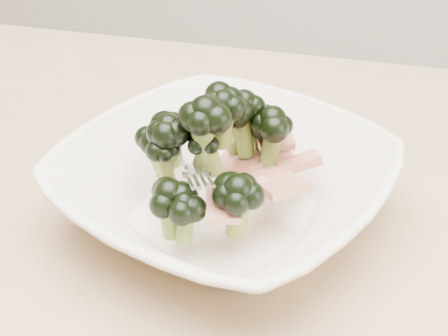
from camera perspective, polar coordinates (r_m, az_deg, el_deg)
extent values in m
cube|color=tan|center=(0.52, -3.67, -8.91)|extent=(1.20, 0.80, 0.04)
imported|color=silver|center=(0.52, 0.00, -1.67)|extent=(0.34, 0.34, 0.06)
cylinder|color=#5C6C24|center=(0.49, -5.40, -0.06)|extent=(0.02, 0.02, 0.04)
ellipsoid|color=black|center=(0.48, -5.53, 2.01)|extent=(0.03, 0.03, 0.02)
cylinder|color=#5C6C24|center=(0.51, -0.44, 4.08)|extent=(0.03, 0.02, 0.04)
ellipsoid|color=black|center=(0.50, -0.45, 6.63)|extent=(0.04, 0.04, 0.03)
cylinder|color=#5C6C24|center=(0.50, -0.05, 3.68)|extent=(0.02, 0.02, 0.04)
ellipsoid|color=black|center=(0.49, -0.05, 5.99)|extent=(0.04, 0.04, 0.03)
cylinder|color=#5C6C24|center=(0.54, 1.78, 3.33)|extent=(0.02, 0.02, 0.05)
ellipsoid|color=black|center=(0.52, 1.83, 6.00)|extent=(0.04, 0.04, 0.03)
cylinder|color=#5C6C24|center=(0.54, 1.11, 3.09)|extent=(0.02, 0.02, 0.04)
ellipsoid|color=black|center=(0.53, 1.14, 5.36)|extent=(0.03, 0.03, 0.03)
cylinder|color=#5C6C24|center=(0.54, -4.62, 1.87)|extent=(0.02, 0.02, 0.04)
ellipsoid|color=black|center=(0.53, -4.74, 4.07)|extent=(0.03, 0.03, 0.03)
cylinder|color=#5C6C24|center=(0.53, -6.18, 1.16)|extent=(0.02, 0.02, 0.03)
ellipsoid|color=black|center=(0.52, -6.31, 3.02)|extent=(0.03, 0.03, 0.03)
cylinder|color=#5C6C24|center=(0.46, 1.28, -4.40)|extent=(0.02, 0.02, 0.04)
ellipsoid|color=black|center=(0.45, 1.32, -2.02)|extent=(0.04, 0.04, 0.03)
cylinder|color=#5C6C24|center=(0.55, 3.43, 2.52)|extent=(0.02, 0.02, 0.04)
ellipsoid|color=black|center=(0.54, 3.51, 4.54)|extent=(0.04, 0.04, 0.03)
cylinder|color=#5C6C24|center=(0.47, -3.56, -5.16)|extent=(0.01, 0.02, 0.03)
ellipsoid|color=black|center=(0.45, -3.64, -3.27)|extent=(0.03, 0.03, 0.02)
cylinder|color=#5C6C24|center=(0.48, -1.66, 1.96)|extent=(0.03, 0.02, 0.05)
ellipsoid|color=black|center=(0.46, -1.72, 5.19)|extent=(0.04, 0.04, 0.03)
cylinder|color=#5C6C24|center=(0.50, -4.99, 1.16)|extent=(0.02, 0.02, 0.04)
ellipsoid|color=black|center=(0.48, -5.14, 3.81)|extent=(0.03, 0.03, 0.03)
cylinder|color=#5C6C24|center=(0.49, -1.99, 1.05)|extent=(0.02, 0.02, 0.03)
ellipsoid|color=black|center=(0.48, -2.02, 2.70)|extent=(0.03, 0.03, 0.02)
cylinder|color=#5C6C24|center=(0.48, -4.90, -4.51)|extent=(0.02, 0.02, 0.04)
ellipsoid|color=black|center=(0.46, -5.03, -2.37)|extent=(0.04, 0.04, 0.03)
cylinder|color=#5C6C24|center=(0.53, 4.33, 1.92)|extent=(0.02, 0.03, 0.05)
ellipsoid|color=black|center=(0.52, 4.46, 4.45)|extent=(0.04, 0.04, 0.03)
cube|color=maroon|center=(0.48, 2.05, -2.42)|extent=(0.05, 0.04, 0.01)
cube|color=maroon|center=(0.55, 4.51, 3.05)|extent=(0.04, 0.05, 0.01)
cube|color=maroon|center=(0.50, 4.90, -1.36)|extent=(0.06, 0.06, 0.02)
cube|color=maroon|center=(0.54, 4.18, 1.00)|extent=(0.05, 0.04, 0.02)
cube|color=maroon|center=(0.46, 0.00, -3.22)|extent=(0.03, 0.04, 0.01)
cube|color=maroon|center=(0.53, 6.87, 0.50)|extent=(0.04, 0.04, 0.02)
cube|color=maroon|center=(0.55, 1.29, 0.52)|extent=(0.05, 0.04, 0.02)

